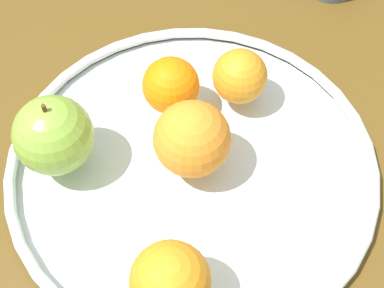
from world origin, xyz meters
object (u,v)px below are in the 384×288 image
Objects in this scene: orange_back_left at (171,85)px; orange_center at (240,76)px; apple at (53,135)px; orange_front_left at (170,281)px; orange_front_right at (192,140)px; fruit_bowl at (192,164)px.

orange_center is at bearing -153.81° from orange_back_left.
apple is 19.04cm from orange_front_left.
apple reaches higher than orange_back_left.
orange_front_right is at bearing 75.77° from orange_center.
fruit_bowl is at bearing -81.56° from orange_front_left.
orange_back_left is (-9.11, -10.04, -0.94)cm from apple.
orange_center is at bearing -104.66° from fruit_bowl.
orange_back_left is at bearing -57.63° from orange_front_right.
apple reaches higher than orange_front_left.
orange_back_left is 0.88× the size of orange_front_left.
orange_back_left is at bearing -57.39° from fruit_bowl.
orange_center is (-2.60, -9.96, 3.93)cm from fruit_bowl.
orange_back_left reaches higher than orange_center.
apple is at bearing 13.87° from orange_front_right.
orange_center is 7.61cm from orange_back_left.
orange_front_right is 1.10× the size of orange_front_left.
orange_front_left is at bearing 144.44° from apple.
orange_back_left is (4.27, -6.73, -0.79)cm from orange_front_right.
orange_back_left is (6.83, 3.36, 0.09)cm from orange_center.
orange_front_left is at bearing 98.44° from fruit_bowl.
fruit_bowl is 5.02× the size of orange_front_right.
fruit_bowl is 4.81cm from orange_front_right.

